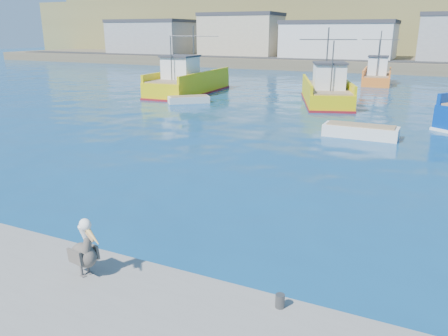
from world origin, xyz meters
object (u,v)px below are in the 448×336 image
at_px(trawler_yellow_a, 188,83).
at_px(trawler_yellow_b, 326,92).
at_px(skiff_mid, 360,132).
at_px(skiff_left, 189,100).
at_px(pelican, 84,251).
at_px(boat_orange, 377,75).

distance_m(trawler_yellow_a, trawler_yellow_b, 13.98).
bearing_deg(skiff_mid, trawler_yellow_a, 146.96).
relative_size(skiff_left, pelican, 2.33).
height_order(trawler_yellow_b, skiff_left, trawler_yellow_b).
bearing_deg(trawler_yellow_a, trawler_yellow_b, -1.47).
height_order(skiff_left, pelican, pelican).
height_order(trawler_yellow_a, boat_orange, trawler_yellow_a).
xyz_separation_m(trawler_yellow_b, skiff_left, (-10.88, -4.93, -0.74)).
bearing_deg(boat_orange, skiff_mid, -84.92).
bearing_deg(trawler_yellow_b, boat_orange, 82.78).
height_order(trawler_yellow_a, skiff_left, trawler_yellow_a).
bearing_deg(skiff_mid, boat_orange, 95.08).
distance_m(boat_orange, skiff_left, 25.56).
distance_m(trawler_yellow_a, boat_orange, 23.21).
relative_size(trawler_yellow_a, skiff_mid, 2.84).
distance_m(boat_orange, pelican, 48.29).
xyz_separation_m(trawler_yellow_a, trawler_yellow_b, (13.98, -0.36, -0.09)).
bearing_deg(skiff_mid, trawler_yellow_b, 111.81).
bearing_deg(trawler_yellow_b, skiff_mid, -68.19).
bearing_deg(pelican, skiff_left, 114.96).
distance_m(skiff_left, pelican, 29.04).
xyz_separation_m(skiff_mid, pelican, (-3.35, -19.44, 0.84)).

